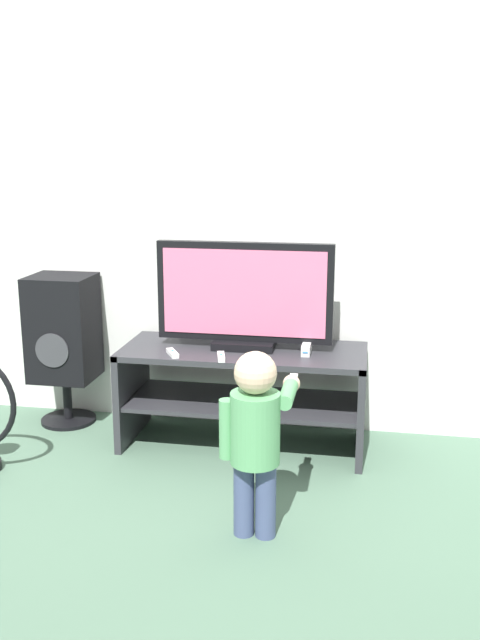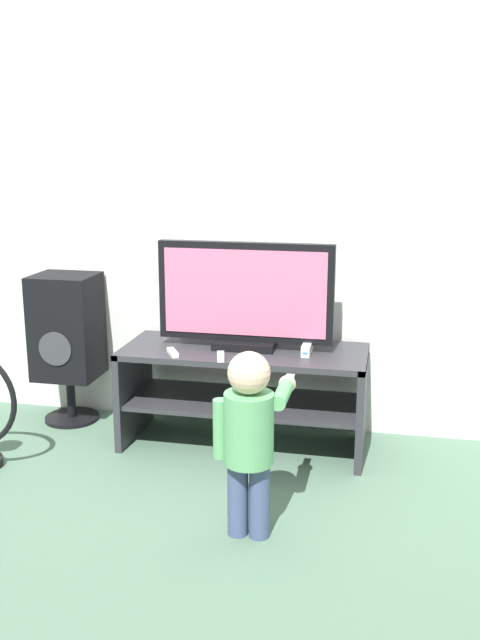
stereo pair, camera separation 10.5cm
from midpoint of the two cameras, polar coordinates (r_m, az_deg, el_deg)
name	(u,v)px [view 1 (the left image)]	position (r m, az deg, el deg)	size (l,w,h in m)	color
ground_plane	(234,464)	(3.62, -1.30, -11.47)	(16.00, 16.00, 0.00)	#4C6B56
wall_back	(255,193)	(3.87, 0.40, 10.14)	(10.00, 0.06, 2.60)	silver
tv_stand	(244,381)	(3.73, -0.53, -4.93)	(1.26, 0.51, 0.53)	#2D2D33
television	(244,297)	(3.63, -0.47, 1.86)	(0.90, 0.20, 0.55)	black
game_console	(307,348)	(3.61, 4.53, -2.24)	(0.04, 0.17, 0.05)	white
remote_primary	(172,353)	(3.58, -6.26, -2.65)	(0.09, 0.13, 0.03)	white
remote_secondary	(221,357)	(3.50, -2.38, -2.95)	(0.06, 0.13, 0.03)	white
child	(256,429)	(2.84, 0.23, -8.70)	(0.30, 0.45, 0.78)	#3F4C72
speaker_tower	(63,331)	(4.11, -14.67, -0.88)	(0.34, 0.32, 0.85)	black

